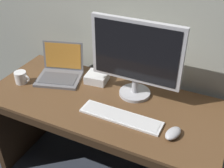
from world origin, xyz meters
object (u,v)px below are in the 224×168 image
Objects in this scene: laptop_space_gray at (60,72)px; wired_keyboard at (121,117)px; external_monitor at (136,57)px; external_drive_box at (97,78)px; computer_mouse at (173,133)px; coffee_mug at (21,77)px.

wired_keyboard is (0.58, -0.23, -0.03)m from laptop_space_gray.
external_drive_box is (-0.30, 0.05, -0.25)m from external_monitor.
laptop_space_gray is 2.50× the size of external_drive_box.
laptop_space_gray is at bearing -178.73° from computer_mouse.
computer_mouse is at bearing -3.46° from wired_keyboard.
external_drive_box is at bearing 27.34° from coffee_mug.
coffee_mug is (-1.10, 0.07, 0.02)m from computer_mouse.
external_drive_box is (-0.63, 0.31, 0.01)m from computer_mouse.
external_drive_box is (-0.32, 0.30, 0.02)m from wired_keyboard.
coffee_mug is at bearing 176.21° from wired_keyboard.
wired_keyboard is 3.40× the size of external_drive_box.
coffee_mug reaches higher than wired_keyboard.
external_drive_box is at bearing 170.44° from external_monitor.
laptop_space_gray is at bearing 158.28° from wired_keyboard.
computer_mouse is (0.33, -0.26, -0.26)m from external_monitor.
external_monitor is at bearing 158.39° from computer_mouse.
external_drive_box is (0.26, 0.06, -0.01)m from laptop_space_gray.
laptop_space_gray is 0.27m from coffee_mug.
wired_keyboard is at bearing -86.80° from external_monitor.
external_monitor is 3.92× the size of external_drive_box.
coffee_mug is at bearing -139.00° from laptop_space_gray.
laptop_space_gray reaches higher than external_drive_box.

